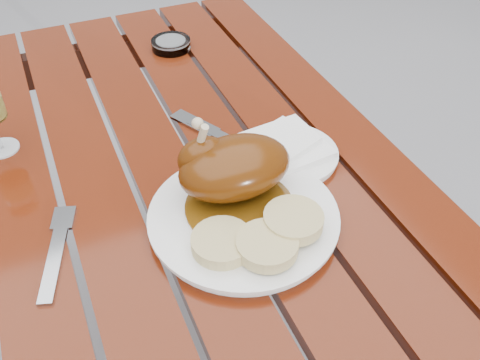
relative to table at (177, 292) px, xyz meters
The scene contains 9 objects.
table is the anchor object (origin of this frame).
dinner_plate 0.44m from the table, 68.71° to the right, with size 0.29×0.29×0.02m, color white.
roast_duck 0.47m from the table, 61.14° to the right, with size 0.18×0.18×0.13m.
bread_dumplings 0.49m from the table, 73.64° to the right, with size 0.20×0.12×0.03m.
side_plate 0.44m from the table, 21.07° to the right, with size 0.17×0.17×0.01m, color white.
napkin 0.45m from the table, 19.52° to the right, with size 0.14×0.13×0.01m, color white.
ashtray 0.56m from the table, 69.37° to the left, with size 0.09×0.09×0.02m, color #B2B7BC.
fork 0.45m from the table, 143.11° to the right, with size 0.02×0.17×0.01m, color gray.
knife 0.40m from the table, ahead, with size 0.02×0.23×0.01m, color gray.
Camera 1 is at (-0.15, -0.71, 1.34)m, focal length 40.00 mm.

